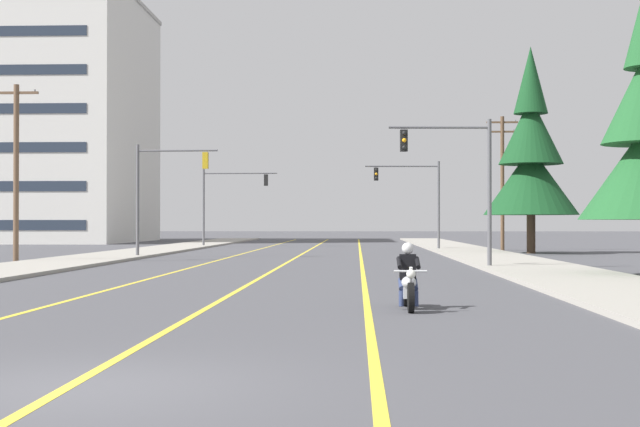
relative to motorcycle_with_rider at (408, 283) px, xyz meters
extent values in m
plane|color=#47474C|center=(-4.28, -9.63, -0.59)|extent=(400.00, 400.00, 0.00)
cube|color=yellow|center=(-4.46, 35.37, -0.58)|extent=(0.16, 100.00, 0.01)
cube|color=yellow|center=(-8.15, 35.37, -0.58)|extent=(0.16, 100.00, 0.01)
cube|color=yellow|center=(-0.89, 35.37, -0.58)|extent=(0.16, 100.00, 0.01)
cube|color=#9E998E|center=(6.09, 30.37, -0.52)|extent=(4.40, 110.00, 0.14)
cube|color=#9E998E|center=(-14.66, 30.37, -0.52)|extent=(4.40, 110.00, 0.14)
cylinder|color=black|center=(0.01, -0.82, -0.27)|extent=(0.13, 0.64, 0.64)
cylinder|color=black|center=(0.00, 0.73, -0.27)|extent=(0.13, 0.64, 0.64)
cylinder|color=silver|center=(0.01, -0.72, 0.05)|extent=(0.07, 0.33, 0.68)
sphere|color=white|center=(0.01, -0.87, 0.23)|extent=(0.20, 0.20, 0.20)
cylinder|color=silver|center=(0.01, -0.67, 0.28)|extent=(0.70, 0.05, 0.04)
ellipsoid|color=#B7BABF|center=(0.00, -0.17, 0.01)|extent=(0.32, 0.56, 0.28)
cube|color=silver|center=(0.00, -0.05, -0.22)|extent=(0.24, 0.44, 0.24)
cube|color=black|center=(0.00, 0.27, -0.05)|extent=(0.28, 0.52, 0.12)
cube|color=#B7BABF|center=(0.00, 0.68, 0.03)|extent=(0.20, 0.36, 0.08)
cylinder|color=silver|center=(-0.14, 0.35, -0.29)|extent=(0.08, 0.55, 0.08)
cube|color=black|center=(0.00, 0.23, 0.33)|extent=(0.36, 0.24, 0.56)
sphere|color=silver|center=(0.00, 0.21, 0.74)|extent=(0.26, 0.26, 0.26)
cylinder|color=navy|center=(0.14, 0.09, -0.05)|extent=(0.14, 0.44, 0.30)
cylinder|color=navy|center=(0.16, -0.09, -0.35)|extent=(0.11, 0.16, 0.35)
cylinder|color=black|center=(0.20, -0.03, 0.43)|extent=(0.10, 0.52, 0.27)
cylinder|color=navy|center=(-0.14, 0.09, -0.05)|extent=(0.14, 0.44, 0.30)
cylinder|color=navy|center=(-0.16, -0.09, -0.35)|extent=(0.11, 0.16, 0.35)
cylinder|color=black|center=(-0.20, -0.03, 0.43)|extent=(0.10, 0.52, 0.27)
cylinder|color=#56565B|center=(4.36, 17.84, 2.51)|extent=(0.18, 0.18, 6.20)
cylinder|color=#56565B|center=(2.28, 17.71, 5.26)|extent=(4.18, 0.37, 0.11)
cube|color=black|center=(0.82, 17.62, 4.71)|extent=(0.31, 0.26, 0.90)
sphere|color=black|center=(0.83, 17.47, 5.01)|extent=(0.18, 0.18, 0.18)
sphere|color=orange|center=(0.83, 17.47, 4.71)|extent=(0.18, 0.18, 0.18)
sphere|color=black|center=(0.83, 17.47, 4.41)|extent=(0.18, 0.18, 0.18)
cylinder|color=#56565B|center=(-13.13, 29.31, 2.51)|extent=(0.18, 0.18, 6.20)
cylinder|color=#56565B|center=(-10.91, 29.20, 5.26)|extent=(4.44, 0.33, 0.11)
cube|color=#B79319|center=(-9.36, 29.12, 4.71)|extent=(0.31, 0.25, 0.90)
sphere|color=black|center=(-9.35, 29.28, 5.01)|extent=(0.18, 0.18, 0.18)
sphere|color=orange|center=(-9.35, 29.28, 4.71)|extent=(0.18, 0.18, 0.18)
sphere|color=black|center=(-9.35, 29.28, 4.41)|extent=(0.18, 0.18, 0.18)
cylinder|color=#56565B|center=(4.57, 43.46, 2.51)|extent=(0.18, 0.18, 6.20)
cylinder|color=#56565B|center=(2.01, 43.32, 5.26)|extent=(5.12, 0.38, 0.11)
cube|color=black|center=(0.22, 43.22, 4.71)|extent=(0.31, 0.26, 0.90)
sphere|color=black|center=(0.23, 43.07, 5.01)|extent=(0.18, 0.18, 0.18)
sphere|color=orange|center=(0.23, 43.07, 4.71)|extent=(0.18, 0.18, 0.18)
sphere|color=black|center=(0.23, 43.07, 4.41)|extent=(0.18, 0.18, 0.18)
cylinder|color=#56565B|center=(-13.32, 51.89, 2.51)|extent=(0.18, 0.18, 6.20)
cylinder|color=#56565B|center=(-10.37, 51.78, 5.26)|extent=(5.89, 0.33, 0.11)
cube|color=black|center=(-8.31, 51.71, 4.71)|extent=(0.31, 0.25, 0.90)
sphere|color=black|center=(-8.30, 51.86, 5.01)|extent=(0.18, 0.18, 0.18)
sphere|color=orange|center=(-8.30, 51.86, 4.71)|extent=(0.18, 0.18, 0.18)
sphere|color=black|center=(-8.30, 51.86, 4.41)|extent=(0.18, 0.18, 0.18)
cylinder|color=brown|center=(-17.49, 23.01, 3.69)|extent=(0.26, 0.26, 8.56)
cube|color=brown|center=(-17.49, 23.01, 7.58)|extent=(2.14, 0.12, 0.12)
cylinder|color=slate|center=(-16.59, 23.01, 7.68)|extent=(0.08, 0.08, 0.12)
cylinder|color=brown|center=(8.87, 42.76, 4.02)|extent=(0.26, 0.26, 9.22)
cube|color=brown|center=(8.87, 42.76, 8.23)|extent=(2.15, 0.12, 0.12)
cylinder|color=slate|center=(7.97, 42.76, 8.33)|extent=(0.08, 0.08, 0.12)
cylinder|color=slate|center=(9.77, 42.76, 8.33)|extent=(0.08, 0.08, 0.12)
cube|color=brown|center=(8.87, 42.76, 7.58)|extent=(1.87, 0.12, 0.12)
cylinder|color=slate|center=(8.09, 42.76, 7.68)|extent=(0.08, 0.08, 0.12)
cylinder|color=slate|center=(9.65, 42.76, 7.68)|extent=(0.08, 0.08, 0.12)
cylinder|color=#423023|center=(9.74, 37.14, 0.62)|extent=(0.53, 0.53, 2.41)
cone|color=#14421E|center=(9.74, 37.14, 3.93)|extent=(5.88, 5.88, 4.22)
cone|color=#14421E|center=(9.74, 37.14, 7.09)|extent=(4.00, 4.00, 4.22)
cone|color=#14421E|center=(9.74, 37.14, 10.25)|extent=(2.12, 2.12, 4.22)
cube|color=silver|center=(-34.36, 69.95, 11.45)|extent=(22.48, 21.78, 24.07)
cube|color=#ABA9A3|center=(-34.36, 69.95, 23.68)|extent=(22.72, 22.02, 0.40)
camera|label=1|loc=(-1.13, -19.98, 1.30)|focal=51.05mm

